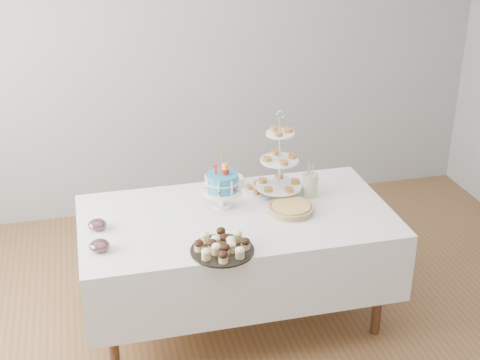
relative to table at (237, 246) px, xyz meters
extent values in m
plane|color=brown|center=(0.00, -0.30, -0.54)|extent=(5.00, 5.00, 0.00)
cube|color=gray|center=(0.00, 1.70, 0.81)|extent=(5.00, 0.04, 2.70)
cube|color=white|center=(0.00, 0.00, 0.00)|extent=(1.92, 1.02, 0.45)
cylinder|color=#51341C|center=(-0.82, -0.37, -0.21)|extent=(0.06, 0.06, 0.67)
cylinder|color=#51341C|center=(0.82, -0.37, -0.21)|extent=(0.06, 0.06, 0.67)
cylinder|color=#51341C|center=(-0.82, 0.37, -0.21)|extent=(0.06, 0.06, 0.67)
cylinder|color=#51341C|center=(0.82, 0.37, -0.21)|extent=(0.06, 0.06, 0.67)
cylinder|color=teal|center=(-0.06, 0.12, 0.40)|extent=(0.20, 0.20, 0.11)
torus|color=white|center=(-0.06, 0.12, 0.41)|extent=(0.21, 0.21, 0.01)
cube|color=red|center=(-0.10, 0.13, 0.49)|extent=(0.02, 0.02, 0.06)
cylinder|color=#3772EB|center=(-0.02, 0.08, 0.49)|extent=(0.01, 0.01, 0.06)
cylinder|color=silver|center=(-0.06, 0.15, 0.53)|extent=(0.00, 0.00, 0.15)
cylinder|color=gold|center=(-0.06, 0.15, 0.61)|extent=(0.04, 0.04, 0.01)
cylinder|color=black|center=(-0.18, -0.40, 0.23)|extent=(0.36, 0.36, 0.01)
ellipsoid|color=black|center=(-0.25, -0.40, 0.29)|extent=(0.05, 0.05, 0.04)
ellipsoid|color=beige|center=(-0.11, -0.40, 0.29)|extent=(0.05, 0.05, 0.04)
cylinder|color=tan|center=(0.34, -0.05, 0.24)|extent=(0.27, 0.27, 0.03)
cylinder|color=tan|center=(0.34, -0.05, 0.26)|extent=(0.24, 0.24, 0.02)
torus|color=tan|center=(0.34, -0.05, 0.26)|extent=(0.29, 0.29, 0.02)
cylinder|color=silver|center=(0.33, 0.20, 0.49)|extent=(0.01, 0.01, 0.54)
cylinder|color=white|center=(0.33, 0.20, 0.29)|extent=(0.30, 0.30, 0.01)
cylinder|color=white|center=(0.33, 0.20, 0.47)|extent=(0.25, 0.25, 0.01)
cylinder|color=white|center=(0.33, 0.20, 0.66)|extent=(0.18, 0.18, 0.01)
torus|color=silver|center=(0.33, 0.20, 0.78)|extent=(0.06, 0.01, 0.06)
cylinder|color=white|center=(0.05, 0.40, 0.26)|extent=(0.18, 0.18, 0.07)
cylinder|color=white|center=(0.23, 0.29, 0.23)|extent=(0.25, 0.25, 0.01)
ellipsoid|color=silver|center=(-0.84, -0.23, 0.26)|extent=(0.11, 0.11, 0.07)
cylinder|color=#540807|center=(-0.84, -0.23, 0.25)|extent=(0.08, 0.08, 0.03)
ellipsoid|color=silver|center=(-0.84, 0.02, 0.26)|extent=(0.11, 0.11, 0.06)
cylinder|color=#540807|center=(-0.84, 0.02, 0.25)|extent=(0.08, 0.08, 0.03)
cylinder|color=beige|center=(0.52, 0.14, 0.30)|extent=(0.10, 0.10, 0.15)
cylinder|color=beige|center=(0.58, 0.15, 0.32)|extent=(0.01, 0.01, 0.08)
camera|label=1|loc=(-0.84, -3.52, 2.17)|focal=50.00mm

